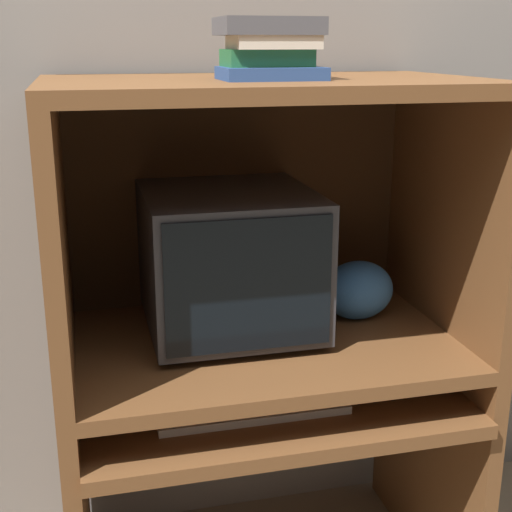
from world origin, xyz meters
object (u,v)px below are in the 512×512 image
at_px(crt_monitor, 229,260).
at_px(mouse, 364,387).
at_px(book_stack, 269,48).
at_px(storage_box, 265,60).
at_px(keyboard, 250,404).
at_px(snack_bag, 358,290).

distance_m(crt_monitor, mouse, 0.48).
height_order(crt_monitor, book_stack, book_stack).
bearing_deg(storage_box, crt_monitor, 118.65).
bearing_deg(mouse, keyboard, -178.59).
relative_size(snack_bag, book_stack, 0.88).
distance_m(snack_bag, book_stack, 0.72).
distance_m(crt_monitor, snack_bag, 0.38).
bearing_deg(snack_bag, keyboard, -149.93).
relative_size(crt_monitor, book_stack, 2.02).
bearing_deg(keyboard, snack_bag, 30.07).
distance_m(book_stack, storage_box, 0.04).
height_order(crt_monitor, keyboard, crt_monitor).
relative_size(keyboard, mouse, 6.22).
xyz_separation_m(crt_monitor, book_stack, (0.07, -0.14, 0.53)).
relative_size(crt_monitor, keyboard, 0.98).
relative_size(crt_monitor, mouse, 6.12).
bearing_deg(book_stack, mouse, -14.61).
xyz_separation_m(crt_monitor, keyboard, (0.00, -0.21, -0.31)).
distance_m(mouse, snack_bag, 0.28).
bearing_deg(crt_monitor, mouse, -33.60).
height_order(snack_bag, book_stack, book_stack).
height_order(keyboard, mouse, mouse).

